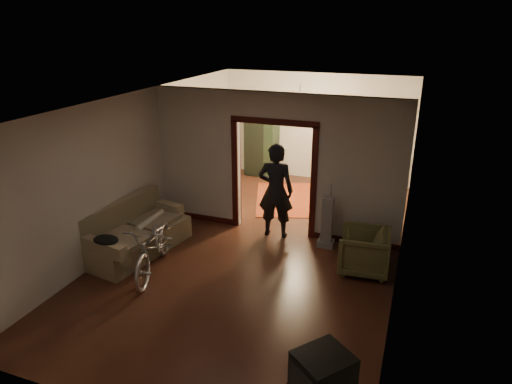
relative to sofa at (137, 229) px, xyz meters
The scene contains 23 objects.
floor 2.35m from the sofa, 26.29° to the left, with size 5.00×8.50×0.01m, color #351911.
ceiling 3.28m from the sofa, 26.29° to the left, with size 5.00×8.50×0.01m, color white.
wall_back 5.74m from the sofa, 68.60° to the left, with size 5.00×0.02×2.80m, color beige.
wall_left 1.45m from the sofa, 113.09° to the left, with size 0.02×8.50×2.80m, color beige.
wall_right 4.77m from the sofa, 12.60° to the left, with size 0.02×8.50×2.80m, color beige.
partition_wall 2.87m from the sofa, 40.60° to the left, with size 5.00×0.14×2.80m, color beige.
door_casing 2.79m from the sofa, 40.60° to the left, with size 1.74×0.20×2.32m, color #350E0C.
far_window 6.01m from the sofa, 62.13° to the left, with size 0.98×0.06×1.28m, color black.
chandelier 4.49m from the sofa, 59.60° to the left, with size 0.24×0.24×0.24m, color #FFE0A5.
light_switch 3.63m from the sofa, 28.55° to the left, with size 0.08×0.01×0.12m, color silver.
sofa is the anchor object (origin of this frame).
rolled_paper 0.32m from the sofa, 71.57° to the left, with size 0.11×0.11×0.85m, color beige.
jacket 0.94m from the sofa, 86.86° to the right, with size 0.44×0.33×0.13m, color black.
bicycle 0.83m from the sofa, 35.25° to the right, with size 0.63×1.81×0.95m, color silver.
armchair 4.07m from the sofa, 10.41° to the left, with size 0.80×0.83×0.75m, color brown.
crt_tv 4.84m from the sofa, 33.40° to the right, with size 0.53×0.48×0.46m, color black.
vacuum 3.52m from the sofa, 23.74° to the left, with size 0.30×0.24×0.99m, color gray.
person 2.70m from the sofa, 35.49° to the left, with size 0.69×0.45×1.89m, color black.
oriental_rug 4.07m from the sofa, 60.91° to the left, with size 1.72×2.25×0.02m, color maroon.
locker 5.09m from the sofa, 82.78° to the left, with size 0.85×0.47×1.70m, color #1E2F1C.
globe 5.28m from the sofa, 82.78° to the left, with size 0.25×0.25×0.25m, color #1E5972.
desk 5.91m from the sofa, 56.31° to the left, with size 0.95×0.53×0.70m, color black.
desk_chair 4.89m from the sofa, 59.16° to the left, with size 0.37×0.37×0.82m, color black.
Camera 1 is at (2.60, -7.35, 4.05)m, focal length 32.00 mm.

